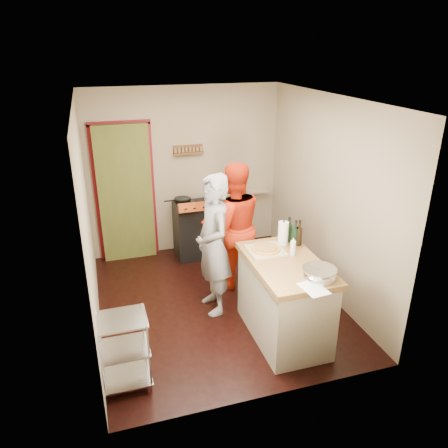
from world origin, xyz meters
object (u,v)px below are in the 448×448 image
(person_stripe, at_px, (213,245))
(person_red, at_px, (233,226))
(stove, at_px, (195,229))
(wire_shelving, at_px, (124,349))
(island, at_px, (284,297))

(person_stripe, distance_m, person_red, 0.68)
(stove, distance_m, person_stripe, 1.62)
(stove, xyz_separation_m, wire_shelving, (-1.33, -2.62, -0.01))
(stove, height_order, wire_shelving, stove)
(island, distance_m, person_red, 1.36)
(island, relative_size, person_stripe, 0.78)
(wire_shelving, xyz_separation_m, island, (1.82, 0.30, 0.07))
(person_stripe, relative_size, person_red, 1.01)
(stove, distance_m, person_red, 1.16)
(wire_shelving, xyz_separation_m, person_red, (1.62, 1.59, 0.44))
(person_red, bearing_deg, island, 100.29)
(island, bearing_deg, person_stripe, 128.83)
(stove, bearing_deg, person_stripe, -94.70)
(island, height_order, person_stripe, person_stripe)
(wire_shelving, distance_m, person_stripe, 1.67)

